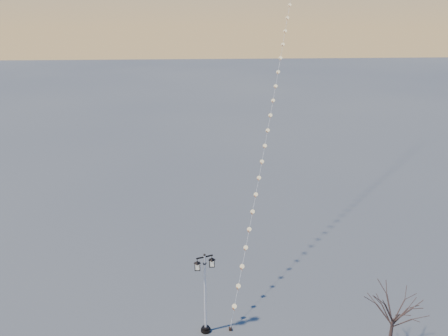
{
  "coord_description": "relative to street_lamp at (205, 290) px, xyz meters",
  "views": [
    {
      "loc": [
        -3.13,
        -22.3,
        20.14
      ],
      "look_at": [
        -1.44,
        7.37,
        9.32
      ],
      "focal_mm": 36.98,
      "sensor_mm": 36.0,
      "label": 1
    }
  ],
  "objects": [
    {
      "name": "street_lamp",
      "position": [
        0.0,
        0.0,
        0.0
      ],
      "size": [
        1.39,
        0.83,
        5.72
      ],
      "rotation": [
        0.0,
        0.0,
        0.36
      ],
      "color": "black",
      "rests_on": "ground"
    },
    {
      "name": "kite_train",
      "position": [
        7.54,
        17.56,
        15.43
      ],
      "size": [
        12.48,
        35.72,
        37.38
      ],
      "rotation": [
        0.0,
        0.0,
        -0.16
      ],
      "color": "black",
      "rests_on": "ground"
    },
    {
      "name": "bare_tree",
      "position": [
        11.11,
        -2.43,
        -0.18
      ],
      "size": [
        2.59,
        2.59,
        4.3
      ],
      "rotation": [
        0.0,
        0.0,
        0.2
      ],
      "color": "#362621",
      "rests_on": "ground"
    }
  ]
}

